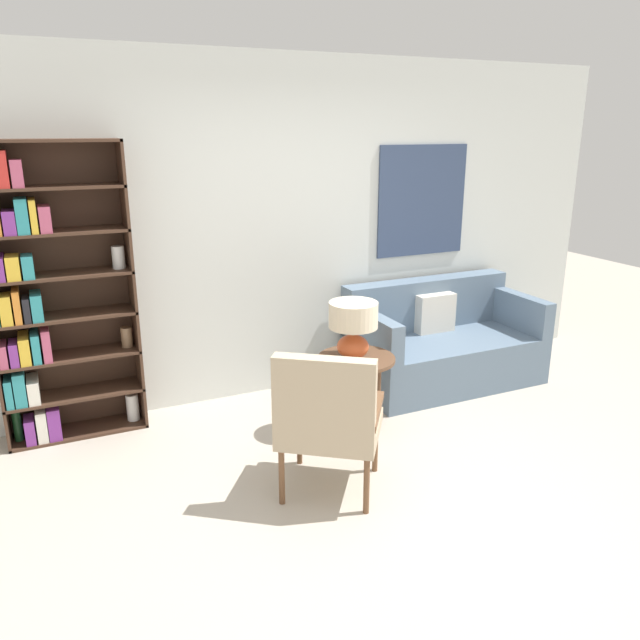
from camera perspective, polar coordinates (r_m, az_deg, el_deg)
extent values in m
plane|color=#B2A899|center=(3.83, 7.24, -17.04)|extent=(14.00, 14.00, 0.00)
cube|color=silver|center=(5.06, -4.42, 8.09)|extent=(6.40, 0.06, 2.70)
cube|color=#334260|center=(5.63, 9.32, 10.71)|extent=(0.88, 0.02, 0.95)
cube|color=#422B1E|center=(4.68, -16.80, 2.76)|extent=(0.02, 0.30, 2.08)
cube|color=#422B1E|center=(4.51, -23.97, 14.77)|extent=(0.95, 0.30, 0.02)
cube|color=#422B1E|center=(4.99, -21.09, -9.39)|extent=(0.95, 0.30, 0.02)
cube|color=#422B1E|center=(4.79, -22.54, 2.48)|extent=(0.95, 0.01, 2.08)
cube|color=#422B1E|center=(4.87, -21.46, -6.29)|extent=(0.95, 0.30, 0.02)
cylinder|color=#194723|center=(4.95, -25.93, -8.65)|extent=(0.06, 0.06, 0.23)
cube|color=#7A338C|center=(4.91, -24.98, -9.08)|extent=(0.07, 0.17, 0.18)
cube|color=silver|center=(4.89, -24.10, -8.70)|extent=(0.07, 0.18, 0.23)
cube|color=#7A338C|center=(4.91, -23.15, -8.43)|extent=(0.08, 0.23, 0.24)
cylinder|color=white|center=(4.97, -16.76, -7.62)|extent=(0.09, 0.09, 0.21)
cube|color=#422B1E|center=(4.77, -21.84, -3.04)|extent=(0.95, 0.30, 0.02)
cube|color=teal|center=(4.82, -26.55, -5.79)|extent=(0.05, 0.24, 0.20)
cube|color=teal|center=(4.78, -25.75, -5.63)|extent=(0.07, 0.17, 0.24)
cube|color=silver|center=(4.82, -24.72, -5.76)|extent=(0.08, 0.24, 0.16)
cube|color=#422B1E|center=(4.68, -22.24, 0.34)|extent=(0.95, 0.30, 0.02)
cube|color=#B24C6B|center=(4.72, -26.97, -2.81)|extent=(0.05, 0.21, 0.15)
cube|color=#7A338C|center=(4.70, -26.19, -2.72)|extent=(0.05, 0.19, 0.16)
cube|color=gold|center=(4.73, -25.39, -2.34)|extent=(0.07, 0.25, 0.19)
cube|color=teal|center=(4.71, -24.55, -2.18)|extent=(0.05, 0.23, 0.20)
cube|color=#B24C6B|center=(4.70, -23.74, -1.98)|extent=(0.05, 0.21, 0.23)
cylinder|color=#8C6B4C|center=(4.77, -17.26, -1.49)|extent=(0.08, 0.08, 0.15)
cube|color=#422B1E|center=(4.61, -22.65, 3.83)|extent=(0.95, 0.30, 0.02)
cube|color=gold|center=(4.60, -26.78, 0.88)|extent=(0.07, 0.17, 0.20)
cube|color=orange|center=(4.63, -25.96, 1.26)|extent=(0.04, 0.23, 0.22)
cube|color=black|center=(4.61, -25.25, 0.92)|extent=(0.04, 0.18, 0.17)
cube|color=teal|center=(4.63, -24.48, 1.18)|extent=(0.07, 0.22, 0.18)
cube|color=#422B1E|center=(4.56, -23.07, 7.42)|extent=(0.95, 0.30, 0.02)
cube|color=#7A338C|center=(4.59, -27.20, 4.30)|extent=(0.05, 0.25, 0.15)
cube|color=gold|center=(4.55, -26.26, 4.35)|extent=(0.08, 0.19, 0.16)
cube|color=teal|center=(4.54, -25.15, 4.45)|extent=(0.07, 0.17, 0.15)
cylinder|color=white|center=(4.62, -17.96, 5.49)|extent=(0.09, 0.09, 0.16)
cube|color=#422B1E|center=(4.53, -23.51, 11.08)|extent=(0.95, 0.30, 0.02)
cube|color=#7A338C|center=(4.51, -26.53, 8.01)|extent=(0.07, 0.20, 0.15)
cube|color=teal|center=(4.51, -25.60, 8.60)|extent=(0.07, 0.21, 0.23)
cube|color=gold|center=(4.53, -24.75, 8.68)|extent=(0.04, 0.25, 0.22)
cube|color=#B24C6B|center=(4.52, -23.86, 8.48)|extent=(0.07, 0.22, 0.17)
cube|color=red|center=(4.51, -27.14, 12.20)|extent=(0.08, 0.25, 0.23)
cube|color=#B24C6B|center=(4.47, -25.97, 11.96)|extent=(0.07, 0.18, 0.17)
cylinder|color=brown|center=(4.12, 5.08, -11.38)|extent=(0.04, 0.04, 0.36)
cylinder|color=brown|center=(4.19, -1.89, -10.79)|extent=(0.04, 0.04, 0.36)
cylinder|color=brown|center=(3.71, 4.27, -14.84)|extent=(0.04, 0.04, 0.36)
cylinder|color=brown|center=(3.79, -3.52, -14.09)|extent=(0.04, 0.04, 0.36)
cube|color=tan|center=(3.84, 1.00, -9.86)|extent=(0.80, 0.79, 0.08)
cube|color=tan|center=(3.51, 0.37, -7.31)|extent=(0.53, 0.42, 0.50)
cube|color=brown|center=(3.75, 5.14, -8.27)|extent=(0.33, 0.43, 0.04)
cube|color=brown|center=(3.83, -3.03, -7.63)|extent=(0.33, 0.43, 0.04)
cube|color=slate|center=(5.57, 11.30, -3.55)|extent=(1.61, 0.85, 0.41)
cube|color=slate|center=(5.69, 9.65, 1.54)|extent=(1.61, 0.20, 0.45)
cube|color=slate|center=(5.06, 4.66, -1.02)|extent=(0.12, 0.85, 0.31)
cube|color=slate|center=(5.91, 17.40, 0.91)|extent=(0.12, 0.85, 0.31)
cube|color=beige|center=(5.59, 10.48, 0.63)|extent=(0.36, 0.12, 0.34)
cylinder|color=brown|center=(4.52, 3.34, -3.56)|extent=(0.56, 0.56, 0.02)
cylinder|color=brown|center=(4.76, 2.33, -6.07)|extent=(0.03, 0.03, 0.54)
cylinder|color=brown|center=(4.49, 2.12, -7.54)|extent=(0.03, 0.03, 0.54)
cylinder|color=brown|center=(4.62, 5.39, -6.87)|extent=(0.03, 0.03, 0.54)
ellipsoid|color=#C65128|center=(4.47, 3.02, -2.44)|extent=(0.23, 0.23, 0.17)
cylinder|color=tan|center=(4.43, 3.04, -1.03)|extent=(0.02, 0.02, 0.06)
cylinder|color=beige|center=(4.39, 3.07, 0.48)|extent=(0.35, 0.35, 0.18)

